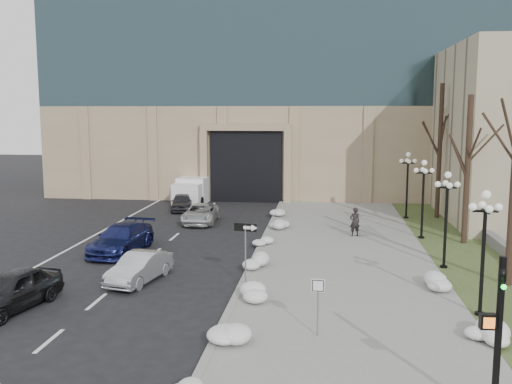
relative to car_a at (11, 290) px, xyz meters
The scene contains 30 objects.
ground 10.52m from the car_a, 26.82° to the right, with size 160.00×160.00×0.00m, color black.
sidewalk 15.87m from the car_a, 35.78° to the left, with size 9.00×40.00×0.12m, color gray.
curb 12.50m from the car_a, 47.95° to the left, with size 0.30×40.00×0.14m, color gray.
grass_strip 21.48m from the car_a, 25.58° to the left, with size 4.00×40.00×0.10m, color #3B4C26.
stone_wall 24.15m from the car_a, 27.81° to the left, with size 0.50×30.00×0.70m, color slate.
office_tower 43.33m from the car_a, 79.28° to the left, with size 40.00×24.70×36.00m.
car_a is the anchor object (origin of this frame).
car_b 5.52m from the car_a, 47.47° to the left, with size 1.39×3.97×1.31m, color #ADB1B5.
car_c 9.24m from the car_a, 83.60° to the left, with size 2.12×5.20×1.51m, color navy.
car_d 18.14m from the car_a, 78.82° to the left, with size 2.13×4.62×1.28m, color silver.
car_e 22.50m from the car_a, 87.47° to the left, with size 1.53×3.79×1.29m, color #303035.
pedestrian 19.79m from the car_a, 46.07° to the left, with size 0.64×0.42×1.75m, color black.
box_truck 27.19m from the car_a, 87.78° to the left, with size 2.62×6.81×2.13m.
one_way_sign 9.62m from the car_a, 23.39° to the left, with size 1.05×0.37×2.83m.
keep_sign 11.83m from the car_a, ahead, with size 0.45×0.08×2.08m.
traffic_signal 17.24m from the car_a, 21.64° to the right, with size 0.72×0.96×4.22m.
snow_clump_b 9.31m from the car_a, 13.18° to the right, with size 1.10×1.60×0.36m, color white.
snow_clump_c 9.18m from the car_a, 11.33° to the left, with size 1.10×1.60×0.36m, color white.
snow_clump_d 10.88m from the car_a, 37.85° to the left, with size 1.10×1.60×0.36m, color white.
snow_clump_e 14.22m from the car_a, 52.18° to the left, with size 1.10×1.60×0.36m, color white.
snow_clump_f 18.40m from the car_a, 60.55° to the left, with size 1.10×1.60×0.36m, color white.
snow_clump_g 22.09m from the car_a, 66.55° to the left, with size 1.10×1.60×0.36m, color white.
snow_clump_h 17.12m from the car_a, ahead, with size 1.10×1.60×0.36m, color white.
snow_clump_i 17.58m from the car_a, 14.49° to the left, with size 1.10×1.60×0.36m, color white.
lamppost_a 17.86m from the car_a, ahead, with size 1.18×1.18×4.76m.
lamppost_b 19.43m from the car_a, 23.74° to the left, with size 1.18×1.18×4.76m.
lamppost_c 22.82m from the car_a, 38.94° to the left, with size 1.18×1.18×4.76m.
lamppost_d 27.36m from the car_a, 49.62° to the left, with size 1.18×1.18×4.76m.
tree_mid 24.35m from the car_a, 33.75° to the left, with size 3.20×3.20×8.50m.
tree_far 29.59m from the car_a, 46.96° to the left, with size 3.20×3.20×9.50m.
Camera 1 is at (2.48, -15.10, 7.56)m, focal length 40.00 mm.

